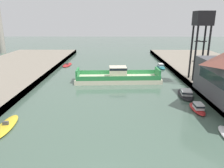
% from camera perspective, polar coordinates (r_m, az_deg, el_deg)
% --- Properties ---
extents(chain_ferry, '(21.84, 7.83, 3.84)m').
position_cam_1_polar(chain_ferry, '(55.90, 1.55, 1.84)').
color(chain_ferry, beige).
rests_on(chain_ferry, ground).
extents(moored_boat_near_left, '(2.31, 7.23, 1.35)m').
position_cam_1_polar(moored_boat_near_left, '(74.08, 12.70, 4.55)').
color(moored_boat_near_left, '#237075').
rests_on(moored_boat_near_left, ground).
extents(moored_boat_near_right, '(2.88, 8.03, 0.87)m').
position_cam_1_polar(moored_boat_near_right, '(77.81, -11.64, 4.93)').
color(moored_boat_near_right, red).
rests_on(moored_boat_near_right, ground).
extents(moored_boat_mid_right, '(2.84, 8.05, 1.01)m').
position_cam_1_polar(moored_boat_mid_right, '(35.90, -26.02, -9.90)').
color(moored_boat_mid_right, yellow).
rests_on(moored_boat_mid_right, ground).
extents(moored_boat_far_left, '(2.07, 5.98, 1.44)m').
position_cam_1_polar(moored_boat_far_left, '(40.84, 21.53, -5.80)').
color(moored_boat_far_left, red).
rests_on(moored_boat_far_left, ground).
extents(moored_boat_far_right, '(3.93, 8.39, 1.39)m').
position_cam_1_polar(moored_boat_far_right, '(47.76, 18.74, -2.38)').
color(moored_boat_far_right, black).
rests_on(moored_boat_far_right, ground).
extents(crane_tower, '(3.78, 3.78, 15.86)m').
position_cam_1_polar(crane_tower, '(55.53, 22.62, 14.10)').
color(crane_tower, black).
rests_on(crane_tower, quay_right).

